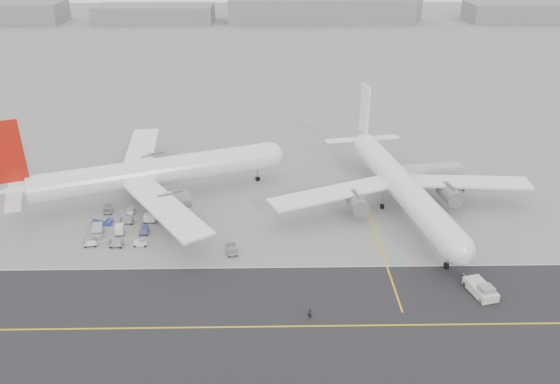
{
  "coord_description": "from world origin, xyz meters",
  "views": [
    {
      "loc": [
        9.5,
        -82.94,
        55.19
      ],
      "look_at": [
        11.17,
        12.0,
        7.91
      ],
      "focal_mm": 35.0,
      "sensor_mm": 36.0,
      "label": 1
    }
  ],
  "objects_px": {
    "jet_bridge": "(428,173)",
    "ground_crew_a": "(310,314)",
    "airliner_b": "(400,184)",
    "airliner_a": "(150,173)",
    "pushback_tug": "(481,289)"
  },
  "relations": [
    {
      "from": "airliner_b",
      "to": "jet_bridge",
      "type": "distance_m",
      "value": 11.48
    },
    {
      "from": "airliner_b",
      "to": "jet_bridge",
      "type": "height_order",
      "value": "airliner_b"
    },
    {
      "from": "airliner_b",
      "to": "ground_crew_a",
      "type": "xyz_separation_m",
      "value": [
        -21.25,
        -35.88,
        -4.79
      ]
    },
    {
      "from": "airliner_a",
      "to": "ground_crew_a",
      "type": "distance_m",
      "value": 52.82
    },
    {
      "from": "airliner_a",
      "to": "jet_bridge",
      "type": "bearing_deg",
      "value": -108.13
    },
    {
      "from": "jet_bridge",
      "to": "airliner_b",
      "type": "bearing_deg",
      "value": -143.22
    },
    {
      "from": "pushback_tug",
      "to": "ground_crew_a",
      "type": "xyz_separation_m",
      "value": [
        -28.59,
        -5.71,
        0.0
      ]
    },
    {
      "from": "airliner_b",
      "to": "jet_bridge",
      "type": "xyz_separation_m",
      "value": [
        8.17,
        7.96,
        -1.24
      ]
    },
    {
      "from": "airliner_b",
      "to": "pushback_tug",
      "type": "xyz_separation_m",
      "value": [
        7.34,
        -30.18,
        -4.79
      ]
    },
    {
      "from": "airliner_a",
      "to": "jet_bridge",
      "type": "height_order",
      "value": "airliner_a"
    },
    {
      "from": "airliner_a",
      "to": "airliner_b",
      "type": "relative_size",
      "value": 1.03
    },
    {
      "from": "pushback_tug",
      "to": "jet_bridge",
      "type": "bearing_deg",
      "value": 74.97
    },
    {
      "from": "jet_bridge",
      "to": "ground_crew_a",
      "type": "distance_m",
      "value": 52.92
    },
    {
      "from": "pushback_tug",
      "to": "jet_bridge",
      "type": "distance_m",
      "value": 38.31
    },
    {
      "from": "pushback_tug",
      "to": "ground_crew_a",
      "type": "bearing_deg",
      "value": 177.52
    }
  ]
}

